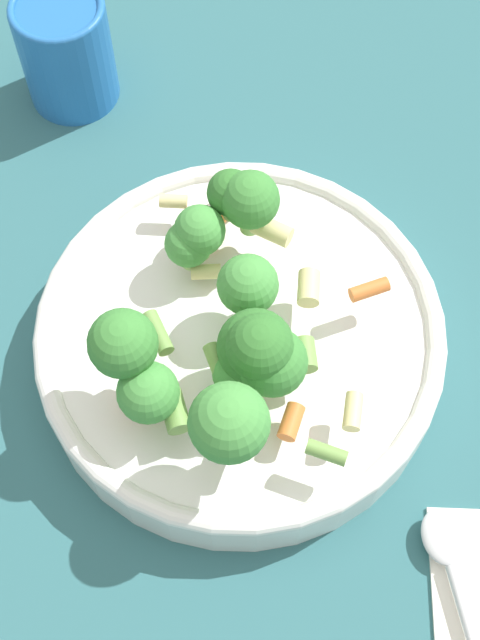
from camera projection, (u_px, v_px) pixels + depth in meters
The scene contains 5 objects.
ground_plane at pixel (240, 356), 0.63m from camera, with size 3.00×3.00×0.00m, color #2D6066.
bowl at pixel (240, 340), 0.61m from camera, with size 0.28×0.28×0.05m.
pasta_salad at pixel (225, 327), 0.54m from camera, with size 0.20×0.23×0.08m.
cup at pixel (66, 50), 0.70m from camera, with size 0.07×0.07×0.09m.
spoon at pixel (457, 588), 0.55m from camera, with size 0.03×0.16×0.01m.
Camera 1 is at (0.07, 0.26, 0.57)m, focal length 50.00 mm.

